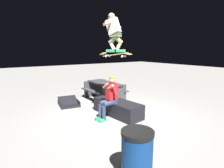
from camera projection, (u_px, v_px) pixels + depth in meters
name	position (u px, v px, depth m)	size (l,w,h in m)	color
ground_plane	(117.00, 116.00, 5.73)	(40.00, 40.00, 0.00)	gray
ledge_box_main	(117.00, 108.00, 5.80)	(1.76, 0.64, 0.47)	black
person_sitting_on_ledge	(109.00, 96.00, 5.44)	(0.60, 0.77, 1.30)	#2D3856
skateboard	(115.00, 55.00, 5.28)	(1.02, 0.58, 0.14)	#AD8451
skater_airborne	(114.00, 31.00, 5.18)	(0.63, 0.85, 1.12)	#2D9E66
kicker_ramp	(69.00, 104.00, 6.86)	(1.02, 0.86, 0.36)	black
picnic_table_back	(104.00, 88.00, 7.58)	(1.73, 1.38, 0.75)	#38383D
trash_bin	(137.00, 156.00, 2.81)	(0.52, 0.52, 0.87)	navy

